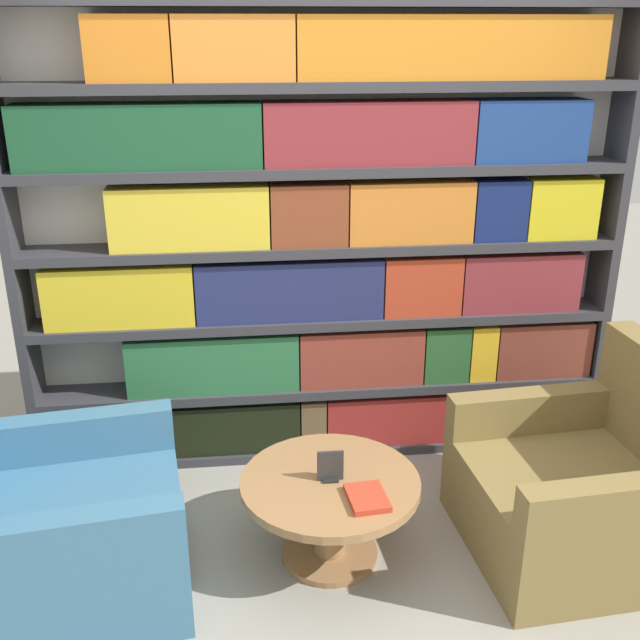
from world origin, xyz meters
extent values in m
plane|color=gray|center=(0.00, 0.00, 0.00)|extent=(14.00, 14.00, 0.00)
cube|color=silver|center=(0.00, 1.34, 1.19)|extent=(3.12, 0.05, 2.39)
cube|color=#333338|center=(-1.53, 1.22, 1.19)|extent=(0.05, 0.30, 2.39)
cube|color=#333338|center=(1.53, 1.22, 1.19)|extent=(0.05, 0.30, 2.39)
cube|color=#333338|center=(0.00, 1.22, 0.03)|extent=(3.02, 0.30, 0.05)
cube|color=#333338|center=(0.00, 1.22, 0.40)|extent=(3.02, 0.30, 0.05)
cube|color=#333338|center=(0.00, 1.22, 0.80)|extent=(3.02, 0.30, 0.05)
cube|color=#333338|center=(0.00, 1.22, 1.19)|extent=(3.02, 0.30, 0.05)
cube|color=#333338|center=(0.00, 1.22, 1.59)|extent=(3.02, 0.30, 0.05)
cube|color=#333338|center=(0.00, 1.22, 1.99)|extent=(3.02, 0.30, 0.05)
cube|color=#333338|center=(0.00, 1.22, 2.36)|extent=(3.02, 0.30, 0.05)
cube|color=black|center=(-0.65, 1.19, 0.20)|extent=(1.03, 0.20, 0.29)
cube|color=brown|center=(-0.06, 1.19, 0.20)|extent=(0.14, 0.20, 0.29)
cube|color=maroon|center=(0.71, 1.19, 0.20)|extent=(1.39, 0.20, 0.29)
cube|color=#2B6B3F|center=(-0.59, 1.19, 0.58)|extent=(0.91, 0.20, 0.32)
cube|color=brown|center=(0.21, 1.19, 0.58)|extent=(0.67, 0.20, 0.32)
cube|color=#27592C|center=(0.67, 1.19, 0.58)|extent=(0.25, 0.20, 0.32)
cube|color=gold|center=(0.88, 1.19, 0.58)|extent=(0.14, 0.20, 0.32)
cube|color=brown|center=(1.23, 1.19, 0.58)|extent=(0.53, 0.20, 0.32)
cube|color=gold|center=(-1.04, 1.19, 0.98)|extent=(0.75, 0.20, 0.32)
cube|color=navy|center=(-0.18, 1.19, 0.98)|extent=(0.97, 0.20, 0.32)
cube|color=#AF3921|center=(0.52, 1.19, 0.98)|extent=(0.41, 0.20, 0.32)
cube|color=maroon|center=(1.06, 1.19, 0.98)|extent=(0.64, 0.20, 0.32)
cube|color=gold|center=(-0.67, 1.19, 1.37)|extent=(0.78, 0.20, 0.31)
cube|color=brown|center=(-0.08, 1.19, 1.37)|extent=(0.38, 0.20, 0.31)
cube|color=orange|center=(0.44, 1.19, 1.37)|extent=(0.64, 0.20, 0.31)
cube|color=navy|center=(0.91, 1.19, 1.37)|extent=(0.27, 0.20, 0.31)
cube|color=gold|center=(1.24, 1.19, 1.37)|extent=(0.37, 0.20, 0.31)
cube|color=#1A4C2C|center=(-0.88, 1.19, 1.77)|extent=(1.16, 0.20, 0.30)
cube|color=maroon|center=(0.22, 1.19, 1.77)|extent=(1.03, 0.20, 0.30)
cube|color=navy|center=(1.03, 1.19, 1.77)|extent=(0.57, 0.20, 0.30)
cube|color=orange|center=(-0.89, 1.19, 2.16)|extent=(0.38, 0.20, 0.29)
cube|color=orange|center=(-0.41, 1.19, 2.16)|extent=(0.55, 0.20, 0.29)
cube|color=orange|center=(0.61, 1.19, 2.16)|extent=(1.48, 0.20, 0.29)
cube|color=#386684|center=(-1.18, 0.22, 0.20)|extent=(1.04, 1.02, 0.40)
cube|color=#386684|center=(-1.06, -0.16, 0.50)|extent=(0.80, 0.22, 0.21)
cube|color=#386684|center=(-1.17, 0.62, 0.50)|extent=(0.80, 0.22, 0.21)
cube|color=olive|center=(1.04, 0.22, 0.20)|extent=(1.00, 0.97, 0.40)
cube|color=olive|center=(0.94, 0.60, 0.50)|extent=(0.80, 0.18, 0.21)
cube|color=olive|center=(1.00, -0.18, 0.50)|extent=(0.80, 0.18, 0.21)
cylinder|color=olive|center=(-0.07, 0.26, 0.18)|extent=(0.14, 0.14, 0.37)
cylinder|color=olive|center=(-0.07, 0.26, 0.01)|extent=(0.44, 0.44, 0.03)
cylinder|color=olive|center=(-0.07, 0.26, 0.39)|extent=(0.79, 0.79, 0.04)
cube|color=black|center=(-0.07, 0.26, 0.41)|extent=(0.07, 0.06, 0.01)
cube|color=#2D2D2D|center=(-0.07, 0.26, 0.48)|extent=(0.12, 0.01, 0.14)
cube|color=#B73823|center=(0.06, 0.09, 0.42)|extent=(0.18, 0.22, 0.03)
camera|label=1|loc=(-0.43, -2.50, 2.26)|focal=42.00mm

